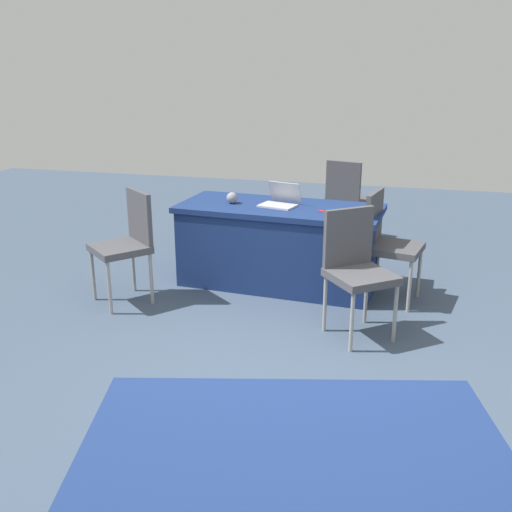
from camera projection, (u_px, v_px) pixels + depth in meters
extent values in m
plane|color=#3D4C60|center=(274.00, 414.00, 3.45)|extent=(14.40, 14.40, 0.00)
cube|color=navy|center=(280.00, 208.00, 5.32)|extent=(1.91, 0.94, 0.05)
cube|color=navy|center=(279.00, 248.00, 5.44)|extent=(1.84, 0.90, 0.71)
cube|color=navy|center=(294.00, 453.00, 1.95)|extent=(1.62, 1.21, 0.05)
cylinder|color=#9E9993|center=(109.00, 288.00, 4.78)|extent=(0.03, 0.03, 0.46)
cylinder|color=#9E9993|center=(93.00, 275.00, 5.08)|extent=(0.03, 0.03, 0.46)
cylinder|color=#9E9993|center=(151.00, 279.00, 4.99)|extent=(0.03, 0.03, 0.46)
cylinder|color=#9E9993|center=(133.00, 267.00, 5.28)|extent=(0.03, 0.03, 0.46)
cube|color=#47474C|center=(120.00, 248.00, 4.95)|extent=(0.62, 0.62, 0.06)
cube|color=#47474C|center=(139.00, 216.00, 4.98)|extent=(0.35, 0.30, 0.45)
cylinder|color=#9E9993|center=(395.00, 314.00, 4.29)|extent=(0.03, 0.03, 0.46)
cylinder|color=#9E9993|center=(352.00, 323.00, 4.14)|extent=(0.03, 0.03, 0.46)
cylinder|color=#9E9993|center=(366.00, 296.00, 4.62)|extent=(0.03, 0.03, 0.46)
cylinder|color=#9E9993|center=(325.00, 304.00, 4.47)|extent=(0.03, 0.03, 0.46)
cube|color=#47474C|center=(361.00, 277.00, 4.30)|extent=(0.62, 0.62, 0.06)
cube|color=#47474C|center=(348.00, 237.00, 4.39)|extent=(0.35, 0.29, 0.45)
cylinder|color=#9E9993|center=(419.00, 273.00, 5.15)|extent=(0.03, 0.03, 0.45)
cylinder|color=#9E9993|center=(409.00, 287.00, 4.82)|extent=(0.03, 0.03, 0.45)
cylinder|color=#9E9993|center=(377.00, 267.00, 5.31)|extent=(0.03, 0.03, 0.45)
cylinder|color=#9E9993|center=(365.00, 280.00, 4.99)|extent=(0.03, 0.03, 0.45)
cube|color=#47474C|center=(395.00, 248.00, 4.99)|extent=(0.52, 0.52, 0.06)
cube|color=#47474C|center=(374.00, 217.00, 4.99)|extent=(0.13, 0.42, 0.45)
cylinder|color=#9E9993|center=(339.00, 215.00, 7.19)|extent=(0.03, 0.03, 0.44)
cylinder|color=#9E9993|center=(368.00, 219.00, 7.00)|extent=(0.03, 0.03, 0.44)
cylinder|color=#9E9993|center=(327.00, 221.00, 6.88)|extent=(0.03, 0.03, 0.44)
cylinder|color=#9E9993|center=(357.00, 226.00, 6.69)|extent=(0.03, 0.03, 0.44)
cube|color=#47474C|center=(349.00, 200.00, 6.86)|extent=(0.54, 0.54, 0.06)
cube|color=#47474C|center=(343.00, 181.00, 6.62)|extent=(0.41, 0.15, 0.45)
cube|color=silver|center=(278.00, 206.00, 5.28)|extent=(0.37, 0.29, 0.02)
cube|color=#B7B7BC|center=(285.00, 192.00, 5.37)|extent=(0.32, 0.15, 0.19)
sphere|color=gray|center=(232.00, 198.00, 5.39)|extent=(0.10, 0.10, 0.10)
cube|color=red|center=(328.00, 212.00, 5.06)|extent=(0.18, 0.11, 0.01)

